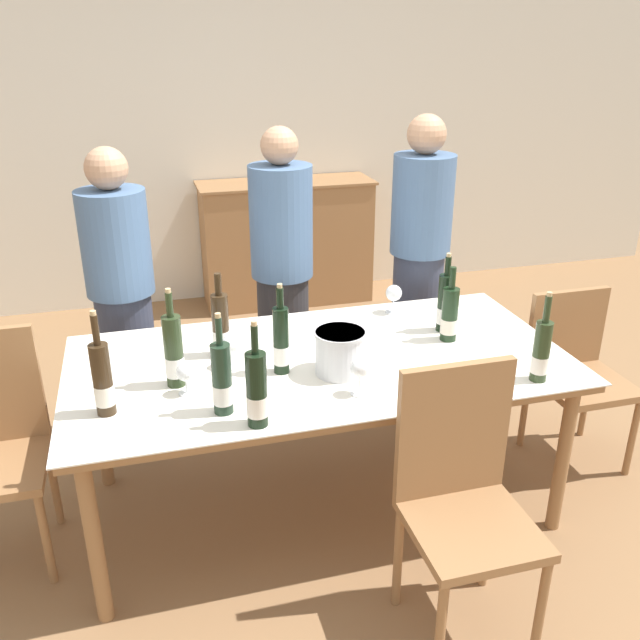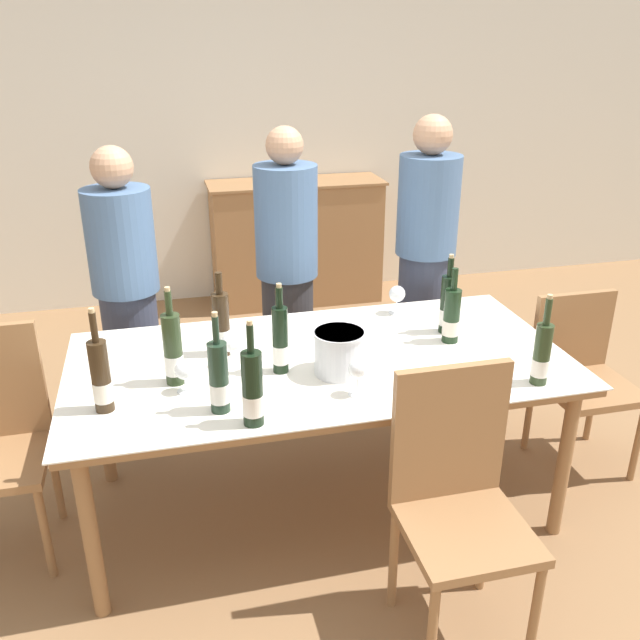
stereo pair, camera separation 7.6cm
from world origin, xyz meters
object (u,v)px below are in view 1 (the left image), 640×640
at_px(wine_bottle_6, 174,353).
at_px(wine_glass_2, 230,346).
at_px(wine_bottle_0, 257,391).
at_px(wine_glass_4, 360,370).
at_px(wine_bottle_1, 541,352).
at_px(chair_right_end, 575,365).
at_px(sideboard_cabinet, 287,242).
at_px(person_host, 123,304).
at_px(dining_table, 320,371).
at_px(wine_bottle_4, 450,315).
at_px(wine_glass_1, 394,294).
at_px(wine_glass_3, 186,373).
at_px(wine_bottle_2, 222,380).
at_px(chair_near_front, 462,488).
at_px(wine_glass_0, 436,376).
at_px(wine_bottle_7, 221,327).
at_px(person_guest_left, 282,279).
at_px(person_guest_right, 419,267).
at_px(ice_bucket, 340,351).
at_px(wine_bottle_8, 445,304).
at_px(wine_bottle_3, 281,341).
at_px(wine_bottle_5, 103,381).

xyz_separation_m(wine_bottle_6, wine_glass_2, (0.23, 0.09, -0.04)).
bearing_deg(wine_bottle_0, wine_glass_4, 14.90).
height_order(wine_bottle_1, chair_right_end, wine_bottle_1).
height_order(sideboard_cabinet, person_host, person_host).
height_order(dining_table, wine_bottle_4, wine_bottle_4).
bearing_deg(wine_bottle_0, wine_glass_1, 45.21).
xyz_separation_m(sideboard_cabinet, wine_glass_3, (-1.01, -2.74, 0.35)).
height_order(wine_glass_4, person_host, person_host).
xyz_separation_m(wine_bottle_2, wine_glass_3, (-0.12, 0.17, -0.04)).
bearing_deg(chair_near_front, wine_glass_0, 84.69).
bearing_deg(wine_bottle_4, wine_bottle_7, 173.52).
height_order(sideboard_cabinet, wine_bottle_0, wine_bottle_0).
height_order(wine_bottle_0, wine_glass_3, wine_bottle_0).
distance_m(wine_bottle_0, wine_bottle_2, 0.16).
height_order(wine_glass_3, person_guest_left, person_guest_left).
height_order(wine_bottle_2, person_guest_right, person_guest_right).
height_order(ice_bucket, wine_glass_3, ice_bucket).
bearing_deg(ice_bucket, person_host, 131.57).
xyz_separation_m(ice_bucket, wine_bottle_1, (0.74, -0.27, 0.03)).
bearing_deg(wine_glass_4, wine_bottle_8, 39.49).
xyz_separation_m(wine_glass_1, person_guest_right, (0.31, 0.41, -0.02)).
relative_size(ice_bucket, wine_bottle_8, 0.56).
relative_size(wine_bottle_3, chair_near_front, 0.38).
bearing_deg(person_guest_left, wine_bottle_8, -51.26).
height_order(wine_bottle_5, wine_glass_1, wine_bottle_5).
bearing_deg(dining_table, wine_glass_0, -51.63).
relative_size(wine_bottle_6, chair_right_end, 0.47).
bearing_deg(wine_glass_2, wine_bottle_6, -158.01).
bearing_deg(wine_glass_4, sideboard_cabinet, 82.65).
bearing_deg(chair_right_end, wine_bottle_6, -175.68).
bearing_deg(wine_bottle_3, dining_table, 21.34).
distance_m(wine_glass_0, wine_glass_3, 0.95).
bearing_deg(wine_bottle_4, wine_bottle_8, 76.32).
bearing_deg(sideboard_cabinet, wine_glass_3, -110.29).
bearing_deg(chair_near_front, wine_bottle_1, 35.08).
bearing_deg(wine_bottle_4, wine_bottle_6, -175.15).
xyz_separation_m(chair_right_end, person_guest_right, (-0.55, 0.73, 0.33)).
bearing_deg(sideboard_cabinet, wine_glass_1, -88.84).
bearing_deg(person_guest_left, ice_bucket, -89.45).
bearing_deg(ice_bucket, wine_bottle_6, 173.47).
xyz_separation_m(wine_bottle_4, chair_right_end, (0.74, 0.04, -0.37)).
bearing_deg(wine_bottle_0, wine_bottle_6, 124.23).
xyz_separation_m(wine_bottle_5, wine_glass_3, (0.29, 0.07, -0.05)).
bearing_deg(person_host, dining_table, -45.41).
bearing_deg(chair_right_end, wine_bottle_4, -176.56).
xyz_separation_m(chair_right_end, person_guest_left, (-1.31, 0.80, 0.30)).
xyz_separation_m(wine_bottle_2, person_host, (-0.35, 1.13, -0.11)).
relative_size(wine_bottle_7, chair_right_end, 0.43).
height_order(ice_bucket, wine_glass_2, ice_bucket).
height_order(wine_bottle_5, wine_glass_2, wine_bottle_5).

